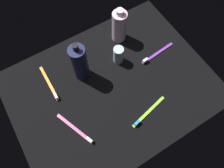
# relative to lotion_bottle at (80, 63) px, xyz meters

# --- Properties ---
(ground_plane) EXTENTS (0.84, 0.64, 0.01)m
(ground_plane) POSITION_rel_lotion_bottle_xyz_m (-0.08, 0.12, -0.10)
(ground_plane) COLOR black
(lotion_bottle) EXTENTS (0.07, 0.07, 0.22)m
(lotion_bottle) POSITION_rel_lotion_bottle_xyz_m (0.00, 0.00, 0.00)
(lotion_bottle) COLOR #1C1E45
(lotion_bottle) RESTS_ON ground_plane
(bodywash_bottle) EXTENTS (0.06, 0.06, 0.18)m
(bodywash_bottle) POSITION_rel_lotion_bottle_xyz_m (-0.24, -0.08, -0.01)
(bodywash_bottle) COLOR silver
(bodywash_bottle) RESTS_ON ground_plane
(deodorant_stick) EXTENTS (0.04, 0.04, 0.09)m
(deodorant_stick) POSITION_rel_lotion_bottle_xyz_m (-0.17, 0.02, -0.05)
(deodorant_stick) COLOR silver
(deodorant_stick) RESTS_ON ground_plane
(toothbrush_pink) EXTENTS (0.08, 0.17, 0.02)m
(toothbrush_pink) POSITION_rel_lotion_bottle_xyz_m (0.14, 0.21, -0.09)
(toothbrush_pink) COLOR #E55999
(toothbrush_pink) RESTS_ON ground_plane
(toothbrush_lime) EXTENTS (0.18, 0.05, 0.02)m
(toothbrush_lime) POSITION_rel_lotion_bottle_xyz_m (-0.13, 0.29, -0.09)
(toothbrush_lime) COLOR #8CD133
(toothbrush_lime) RESTS_ON ground_plane
(toothbrush_orange) EXTENTS (0.01, 0.18, 0.02)m
(toothbrush_orange) POSITION_rel_lotion_bottle_xyz_m (0.14, -0.02, -0.09)
(toothbrush_orange) COLOR orange
(toothbrush_orange) RESTS_ON ground_plane
(toothbrush_purple) EXTENTS (0.18, 0.03, 0.02)m
(toothbrush_purple) POSITION_rel_lotion_bottle_xyz_m (-0.33, 0.09, -0.09)
(toothbrush_purple) COLOR purple
(toothbrush_purple) RESTS_ON ground_plane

